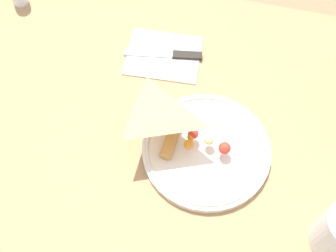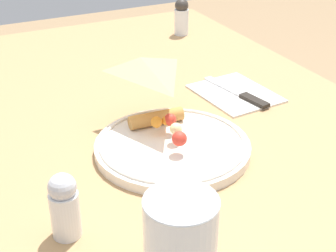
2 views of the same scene
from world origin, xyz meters
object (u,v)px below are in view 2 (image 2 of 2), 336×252
(plate_pizza, at_px, (172,144))
(milk_glass, at_px, (180,244))
(dining_table, at_px, (132,157))
(napkin_folded, at_px, (235,93))
(butter_knife, at_px, (238,93))
(salt_shaker, at_px, (64,205))
(pepper_shaker, at_px, (181,17))

(plate_pizza, distance_m, milk_glass, 0.28)
(dining_table, xyz_separation_m, napkin_folded, (-0.01, -0.23, 0.09))
(butter_knife, height_order, salt_shaker, salt_shaker)
(napkin_folded, relative_size, butter_knife, 0.98)
(butter_knife, relative_size, pepper_shaker, 1.88)
(plate_pizza, bearing_deg, dining_table, 4.89)
(plate_pizza, distance_m, salt_shaker, 0.25)
(dining_table, distance_m, plate_pizza, 0.18)
(napkin_folded, distance_m, pepper_shaker, 0.39)
(napkin_folded, bearing_deg, salt_shaker, 121.87)
(dining_table, bearing_deg, salt_shaker, 143.89)
(plate_pizza, xyz_separation_m, napkin_folded, (0.14, -0.21, -0.01))
(pepper_shaker, bearing_deg, salt_shaker, 142.17)
(milk_glass, xyz_separation_m, napkin_folded, (0.39, -0.33, -0.05))
(dining_table, relative_size, pepper_shaker, 12.06)
(dining_table, height_order, milk_glass, milk_glass)
(napkin_folded, xyz_separation_m, butter_knife, (-0.01, -0.00, 0.00))
(dining_table, bearing_deg, milk_glass, 165.53)
(milk_glass, xyz_separation_m, pepper_shaker, (0.78, -0.41, -0.00))
(plate_pizza, xyz_separation_m, butter_knife, (0.13, -0.21, -0.01))
(napkin_folded, distance_m, butter_knife, 0.01)
(plate_pizza, height_order, salt_shaker, salt_shaker)
(dining_table, bearing_deg, napkin_folded, -92.46)
(milk_glass, bearing_deg, plate_pizza, -24.71)
(napkin_folded, xyz_separation_m, pepper_shaker, (0.38, -0.08, 0.05))
(butter_knife, bearing_deg, pepper_shaker, -21.00)
(dining_table, distance_m, pepper_shaker, 0.50)
(plate_pizza, bearing_deg, napkin_folded, -56.60)
(milk_glass, bearing_deg, salt_shaker, 36.30)
(dining_table, xyz_separation_m, milk_glass, (-0.40, 0.10, 0.14))
(plate_pizza, relative_size, napkin_folded, 1.45)
(dining_table, xyz_separation_m, pepper_shaker, (0.37, -0.30, 0.14))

